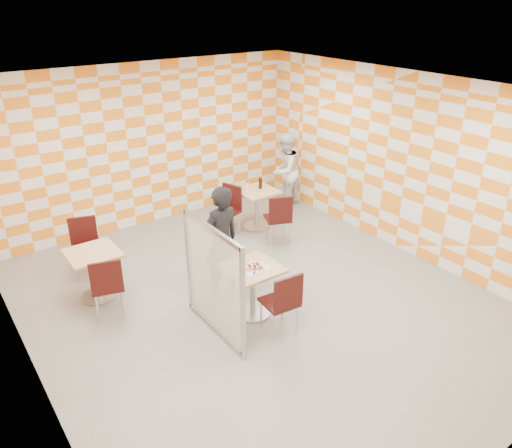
{
  "coord_description": "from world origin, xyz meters",
  "views": [
    {
      "loc": [
        -3.57,
        -4.91,
        4.12
      ],
      "look_at": [
        0.1,
        0.2,
        1.15
      ],
      "focal_mm": 35.0,
      "sensor_mm": 36.0,
      "label": 1
    }
  ],
  "objects_px": {
    "main_table": "(253,282)",
    "chair_second_front": "(279,216)",
    "chair_second_side": "(229,206)",
    "partition": "(214,281)",
    "sport_bottle": "(247,186)",
    "chair_main_front": "(283,299)",
    "man_dark": "(221,241)",
    "empty_table": "(95,267)",
    "second_table": "(257,202)",
    "man_white": "(284,171)",
    "soda_bottle": "(260,183)",
    "chair_empty_near": "(107,283)",
    "chair_empty_far": "(85,242)"
  },
  "relations": [
    {
      "from": "chair_second_side",
      "to": "partition",
      "type": "relative_size",
      "value": 0.6
    },
    {
      "from": "empty_table",
      "to": "partition",
      "type": "distance_m",
      "value": 1.99
    },
    {
      "from": "chair_main_front",
      "to": "soda_bottle",
      "type": "xyz_separation_m",
      "value": [
        1.75,
        2.9,
        0.31
      ]
    },
    {
      "from": "main_table",
      "to": "sport_bottle",
      "type": "height_order",
      "value": "sport_bottle"
    },
    {
      "from": "chair_second_front",
      "to": "man_dark",
      "type": "bearing_deg",
      "value": -155.94
    },
    {
      "from": "chair_second_side",
      "to": "sport_bottle",
      "type": "distance_m",
      "value": 0.5
    },
    {
      "from": "sport_bottle",
      "to": "partition",
      "type": "bearing_deg",
      "value": -132.13
    },
    {
      "from": "second_table",
      "to": "sport_bottle",
      "type": "distance_m",
      "value": 0.38
    },
    {
      "from": "man_white",
      "to": "soda_bottle",
      "type": "height_order",
      "value": "man_white"
    },
    {
      "from": "empty_table",
      "to": "chair_empty_far",
      "type": "relative_size",
      "value": 0.81
    },
    {
      "from": "chair_empty_near",
      "to": "soda_bottle",
      "type": "xyz_separation_m",
      "value": [
        3.44,
        1.21,
        0.31
      ]
    },
    {
      "from": "chair_main_front",
      "to": "chair_empty_far",
      "type": "distance_m",
      "value": 3.43
    },
    {
      "from": "chair_empty_near",
      "to": "partition",
      "type": "height_order",
      "value": "partition"
    },
    {
      "from": "man_white",
      "to": "second_table",
      "type": "bearing_deg",
      "value": 2.8
    },
    {
      "from": "chair_main_front",
      "to": "chair_empty_near",
      "type": "relative_size",
      "value": 1.0
    },
    {
      "from": "soda_bottle",
      "to": "partition",
      "type": "bearing_deg",
      "value": -136.13
    },
    {
      "from": "empty_table",
      "to": "man_dark",
      "type": "xyz_separation_m",
      "value": [
        1.57,
        -0.93,
        0.33
      ]
    },
    {
      "from": "main_table",
      "to": "second_table",
      "type": "bearing_deg",
      "value": 53.18
    },
    {
      "from": "man_white",
      "to": "soda_bottle",
      "type": "distance_m",
      "value": 1.04
    },
    {
      "from": "partition",
      "to": "man_white",
      "type": "height_order",
      "value": "man_white"
    },
    {
      "from": "partition",
      "to": "man_dark",
      "type": "bearing_deg",
      "value": 52.68
    },
    {
      "from": "man_white",
      "to": "chair_second_front",
      "type": "bearing_deg",
      "value": 25.89
    },
    {
      "from": "chair_empty_far",
      "to": "man_white",
      "type": "height_order",
      "value": "man_white"
    },
    {
      "from": "main_table",
      "to": "chair_empty_near",
      "type": "distance_m",
      "value": 1.96
    },
    {
      "from": "empty_table",
      "to": "chair_empty_far",
      "type": "xyz_separation_m",
      "value": [
        0.12,
        0.79,
        0.04
      ]
    },
    {
      "from": "soda_bottle",
      "to": "empty_table",
      "type": "bearing_deg",
      "value": -169.56
    },
    {
      "from": "second_table",
      "to": "empty_table",
      "type": "xyz_separation_m",
      "value": [
        -3.29,
        -0.58,
        0.0
      ]
    },
    {
      "from": "chair_empty_near",
      "to": "sport_bottle",
      "type": "height_order",
      "value": "sport_bottle"
    },
    {
      "from": "main_table",
      "to": "chair_second_front",
      "type": "relative_size",
      "value": 0.81
    },
    {
      "from": "chair_main_front",
      "to": "man_dark",
      "type": "xyz_separation_m",
      "value": [
        -0.09,
        1.35,
        0.29
      ]
    },
    {
      "from": "empty_table",
      "to": "chair_main_front",
      "type": "distance_m",
      "value": 2.81
    },
    {
      "from": "empty_table",
      "to": "chair_empty_far",
      "type": "height_order",
      "value": "chair_empty_far"
    },
    {
      "from": "main_table",
      "to": "chair_empty_far",
      "type": "distance_m",
      "value": 2.87
    },
    {
      "from": "chair_main_front",
      "to": "soda_bottle",
      "type": "distance_m",
      "value": 3.4
    },
    {
      "from": "chair_main_front",
      "to": "chair_second_side",
      "type": "height_order",
      "value": "same"
    },
    {
      "from": "chair_second_side",
      "to": "chair_empty_far",
      "type": "xyz_separation_m",
      "value": [
        -2.6,
        0.12,
        0.0
      ]
    },
    {
      "from": "man_dark",
      "to": "chair_second_side",
      "type": "bearing_deg",
      "value": -131.01
    },
    {
      "from": "chair_second_side",
      "to": "soda_bottle",
      "type": "relative_size",
      "value": 4.02
    },
    {
      "from": "sport_bottle",
      "to": "soda_bottle",
      "type": "distance_m",
      "value": 0.28
    },
    {
      "from": "empty_table",
      "to": "chair_second_side",
      "type": "height_order",
      "value": "chair_second_side"
    },
    {
      "from": "chair_second_side",
      "to": "partition",
      "type": "bearing_deg",
      "value": -126.36
    },
    {
      "from": "chair_main_front",
      "to": "man_dark",
      "type": "distance_m",
      "value": 1.38
    },
    {
      "from": "chair_main_front",
      "to": "man_white",
      "type": "bearing_deg",
      "value": 51.3
    },
    {
      "from": "second_table",
      "to": "chair_main_front",
      "type": "distance_m",
      "value": 3.29
    },
    {
      "from": "chair_main_front",
      "to": "soda_bottle",
      "type": "bearing_deg",
      "value": 58.88
    },
    {
      "from": "man_dark",
      "to": "soda_bottle",
      "type": "relative_size",
      "value": 7.29
    },
    {
      "from": "main_table",
      "to": "partition",
      "type": "bearing_deg",
      "value": -175.01
    },
    {
      "from": "man_white",
      "to": "man_dark",
      "type": "bearing_deg",
      "value": 13.41
    },
    {
      "from": "chair_second_front",
      "to": "soda_bottle",
      "type": "xyz_separation_m",
      "value": [
        0.2,
        0.82,
        0.31
      ]
    },
    {
      "from": "chair_second_side",
      "to": "sport_bottle",
      "type": "relative_size",
      "value": 4.62
    }
  ]
}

